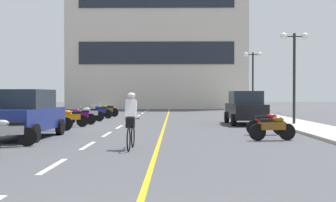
{
  "coord_description": "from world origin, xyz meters",
  "views": [
    {
      "loc": [
        0.77,
        -3.89,
        1.63
      ],
      "look_at": [
        0.42,
        20.23,
        1.27
      ],
      "focal_mm": 46.75,
      "sensor_mm": 36.0,
      "label": 1
    }
  ],
  "objects_px": {
    "street_lamp_far": "(253,68)",
    "motorcycle_5": "(273,127)",
    "parked_car_near": "(26,114)",
    "motorcycle_8": "(71,118)",
    "street_lamp_mid": "(294,56)",
    "motorcycle_10": "(90,114)",
    "motorcycle_9": "(80,116)",
    "motorcycle_11": "(100,111)",
    "motorcycle_7": "(53,120)",
    "motorcycle_4": "(8,132)",
    "cyclist_rider": "(131,119)",
    "motorcycle_6": "(267,123)",
    "motorcycle_12": "(107,110)",
    "motorcycle_13": "(107,110)",
    "parked_car_mid": "(246,108)"
  },
  "relations": [
    {
      "from": "motorcycle_6",
      "to": "motorcycle_11",
      "type": "relative_size",
      "value": 1.02
    },
    {
      "from": "street_lamp_mid",
      "to": "motorcycle_10",
      "type": "relative_size",
      "value": 2.89
    },
    {
      "from": "motorcycle_9",
      "to": "motorcycle_10",
      "type": "xyz_separation_m",
      "value": [
        0.01,
        2.71,
        0.0
      ]
    },
    {
      "from": "motorcycle_12",
      "to": "cyclist_rider",
      "type": "relative_size",
      "value": 0.95
    },
    {
      "from": "motorcycle_4",
      "to": "cyclist_rider",
      "type": "relative_size",
      "value": 0.92
    },
    {
      "from": "motorcycle_11",
      "to": "motorcycle_7",
      "type": "bearing_deg",
      "value": -92.22
    },
    {
      "from": "street_lamp_mid",
      "to": "motorcycle_8",
      "type": "bearing_deg",
      "value": -174.34
    },
    {
      "from": "street_lamp_far",
      "to": "motorcycle_10",
      "type": "xyz_separation_m",
      "value": [
        -11.35,
        -8.65,
        -3.24
      ]
    },
    {
      "from": "motorcycle_6",
      "to": "motorcycle_10",
      "type": "bearing_deg",
      "value": 135.95
    },
    {
      "from": "parked_car_mid",
      "to": "motorcycle_10",
      "type": "relative_size",
      "value": 2.58
    },
    {
      "from": "street_lamp_mid",
      "to": "street_lamp_far",
      "type": "height_order",
      "value": "street_lamp_far"
    },
    {
      "from": "motorcycle_9",
      "to": "motorcycle_13",
      "type": "xyz_separation_m",
      "value": [
        -0.08,
        10.0,
        0.0
      ]
    },
    {
      "from": "motorcycle_9",
      "to": "street_lamp_far",
      "type": "bearing_deg",
      "value": 45.0
    },
    {
      "from": "motorcycle_6",
      "to": "motorcycle_12",
      "type": "height_order",
      "value": "same"
    },
    {
      "from": "street_lamp_far",
      "to": "parked_car_mid",
      "type": "relative_size",
      "value": 1.16
    },
    {
      "from": "motorcycle_6",
      "to": "motorcycle_12",
      "type": "bearing_deg",
      "value": 121.62
    },
    {
      "from": "motorcycle_11",
      "to": "motorcycle_8",
      "type": "bearing_deg",
      "value": -90.84
    },
    {
      "from": "motorcycle_5",
      "to": "motorcycle_7",
      "type": "distance_m",
      "value": 9.82
    },
    {
      "from": "street_lamp_mid",
      "to": "parked_car_near",
      "type": "relative_size",
      "value": 1.11
    },
    {
      "from": "motorcycle_4",
      "to": "motorcycle_9",
      "type": "bearing_deg",
      "value": 89.62
    },
    {
      "from": "street_lamp_mid",
      "to": "motorcycle_11",
      "type": "distance_m",
      "value": 13.62
    },
    {
      "from": "motorcycle_13",
      "to": "street_lamp_far",
      "type": "bearing_deg",
      "value": 6.75
    },
    {
      "from": "motorcycle_8",
      "to": "cyclist_rider",
      "type": "bearing_deg",
      "value": -66.07
    },
    {
      "from": "street_lamp_far",
      "to": "cyclist_rider",
      "type": "height_order",
      "value": "street_lamp_far"
    },
    {
      "from": "motorcycle_8",
      "to": "motorcycle_10",
      "type": "xyz_separation_m",
      "value": [
        0.08,
        4.49,
        0.0
      ]
    },
    {
      "from": "street_lamp_far",
      "to": "motorcycle_11",
      "type": "distance_m",
      "value": 12.83
    },
    {
      "from": "motorcycle_7",
      "to": "motorcycle_12",
      "type": "xyz_separation_m",
      "value": [
        0.5,
        12.25,
        0.0
      ]
    },
    {
      "from": "street_lamp_mid",
      "to": "motorcycle_7",
      "type": "xyz_separation_m",
      "value": [
        -11.71,
        -3.31,
        -3.14
      ]
    },
    {
      "from": "motorcycle_13",
      "to": "cyclist_rider",
      "type": "height_order",
      "value": "cyclist_rider"
    },
    {
      "from": "street_lamp_mid",
      "to": "motorcycle_10",
      "type": "height_order",
      "value": "street_lamp_mid"
    },
    {
      "from": "street_lamp_mid",
      "to": "motorcycle_6",
      "type": "distance_m",
      "value": 6.57
    },
    {
      "from": "parked_car_near",
      "to": "motorcycle_8",
      "type": "relative_size",
      "value": 2.59
    },
    {
      "from": "motorcycle_11",
      "to": "motorcycle_13",
      "type": "relative_size",
      "value": 0.98
    },
    {
      "from": "motorcycle_11",
      "to": "motorcycle_13",
      "type": "xyz_separation_m",
      "value": [
        -0.12,
        3.75,
        0.0
      ]
    },
    {
      "from": "motorcycle_8",
      "to": "motorcycle_9",
      "type": "bearing_deg",
      "value": 87.65
    },
    {
      "from": "parked_car_near",
      "to": "motorcycle_13",
      "type": "distance_m",
      "value": 17.34
    },
    {
      "from": "motorcycle_8",
      "to": "motorcycle_10",
      "type": "distance_m",
      "value": 4.5
    },
    {
      "from": "motorcycle_4",
      "to": "motorcycle_6",
      "type": "relative_size",
      "value": 0.96
    },
    {
      "from": "parked_car_mid",
      "to": "motorcycle_4",
      "type": "height_order",
      "value": "parked_car_mid"
    },
    {
      "from": "motorcycle_13",
      "to": "motorcycle_10",
      "type": "bearing_deg",
      "value": -89.32
    },
    {
      "from": "motorcycle_13",
      "to": "motorcycle_11",
      "type": "bearing_deg",
      "value": -88.12
    },
    {
      "from": "motorcycle_6",
      "to": "parked_car_near",
      "type": "bearing_deg",
      "value": -170.98
    },
    {
      "from": "street_lamp_far",
      "to": "motorcycle_5",
      "type": "xyz_separation_m",
      "value": [
        -2.76,
        -19.36,
        -3.24
      ]
    },
    {
      "from": "motorcycle_5",
      "to": "motorcycle_11",
      "type": "distance_m",
      "value": 16.62
    },
    {
      "from": "parked_car_near",
      "to": "motorcycle_8",
      "type": "height_order",
      "value": "parked_car_near"
    },
    {
      "from": "street_lamp_mid",
      "to": "motorcycle_5",
      "type": "xyz_separation_m",
      "value": [
        -2.76,
        -7.35,
        -3.14
      ]
    },
    {
      "from": "motorcycle_4",
      "to": "cyclist_rider",
      "type": "height_order",
      "value": "cyclist_rider"
    },
    {
      "from": "motorcycle_9",
      "to": "motorcycle_12",
      "type": "relative_size",
      "value": 1.0
    },
    {
      "from": "parked_car_mid",
      "to": "motorcycle_10",
      "type": "bearing_deg",
      "value": 165.36
    },
    {
      "from": "motorcycle_7",
      "to": "motorcycle_13",
      "type": "xyz_separation_m",
      "value": [
        0.27,
        13.97,
        0.0
      ]
    }
  ]
}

